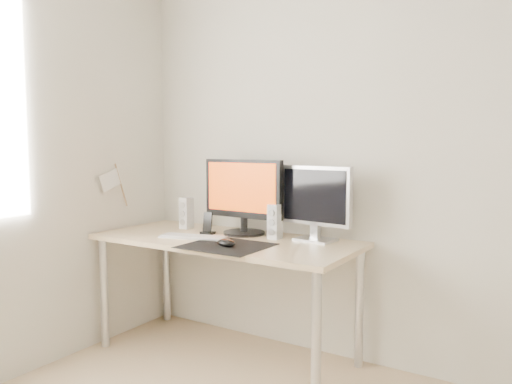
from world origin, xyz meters
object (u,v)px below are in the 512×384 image
at_px(main_monitor, 243,194).
at_px(speaker_right, 275,222).
at_px(second_monitor, 316,200).
at_px(phone_dock, 208,228).
at_px(mouse, 226,243).
at_px(speaker_left, 186,213).
at_px(desk, 225,251).
at_px(keyboard, 194,237).

height_order(main_monitor, speaker_right, main_monitor).
xyz_separation_m(second_monitor, phone_dock, (-0.66, -0.16, -0.20)).
bearing_deg(mouse, speaker_left, 148.23).
xyz_separation_m(main_monitor, phone_dock, (-0.19, -0.11, -0.21)).
height_order(speaker_left, phone_dock, speaker_left).
height_order(mouse, main_monitor, main_monitor).
bearing_deg(second_monitor, speaker_right, -163.25).
bearing_deg(desk, mouse, -53.17).
distance_m(speaker_left, speaker_right, 0.68).
bearing_deg(speaker_left, keyboard, -43.01).
bearing_deg(phone_dock, keyboard, -85.50).
height_order(mouse, speaker_left, speaker_left).
height_order(main_monitor, second_monitor, main_monitor).
height_order(second_monitor, speaker_left, second_monitor).
distance_m(mouse, phone_dock, 0.42).
bearing_deg(speaker_right, mouse, -106.03).
relative_size(second_monitor, speaker_right, 2.18).
distance_m(second_monitor, phone_dock, 0.71).
height_order(desk, second_monitor, second_monitor).
distance_m(mouse, second_monitor, 0.58).
bearing_deg(keyboard, mouse, -19.83).
xyz_separation_m(second_monitor, keyboard, (-0.65, -0.31, -0.23)).
height_order(desk, main_monitor, main_monitor).
bearing_deg(mouse, speaker_right, 73.97).
relative_size(desk, phone_dock, 11.57).
relative_size(speaker_left, speaker_right, 1.00).
xyz_separation_m(desk, second_monitor, (0.50, 0.21, 0.32)).
height_order(second_monitor, phone_dock, second_monitor).
bearing_deg(second_monitor, phone_dock, -166.66).
bearing_deg(keyboard, main_monitor, 55.95).
height_order(keyboard, phone_dock, phone_dock).
distance_m(main_monitor, speaker_right, 0.29).
bearing_deg(speaker_right, keyboard, -150.48).
xyz_separation_m(desk, keyboard, (-0.16, -0.10, 0.09)).
height_order(mouse, second_monitor, second_monitor).
distance_m(mouse, keyboard, 0.34).
bearing_deg(main_monitor, desk, -97.98).
xyz_separation_m(main_monitor, keyboard, (-0.18, -0.26, -0.25)).
distance_m(speaker_right, phone_dock, 0.45).
bearing_deg(main_monitor, second_monitor, 5.23).
relative_size(main_monitor, speaker_right, 2.66).
xyz_separation_m(second_monitor, speaker_left, (-0.92, -0.06, -0.14)).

